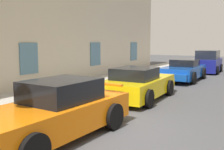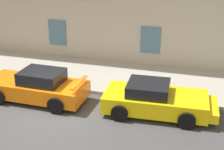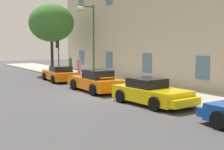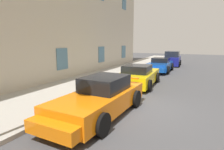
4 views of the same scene
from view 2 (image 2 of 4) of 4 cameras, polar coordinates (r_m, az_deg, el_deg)
The scene contains 4 objects.
ground_plane at distance 14.35m, azimuth -9.56°, elevation -6.50°, with size 80.00×80.00×0.00m, color #444447.
sidewalk at distance 17.98m, azimuth -3.64°, elevation 0.14°, with size 60.00×4.23×0.14m, color #A8A399.
sportscar_yellow_flank at distance 15.51m, azimuth -13.24°, elevation -1.90°, with size 5.00×2.12×1.44m.
sportscar_white_middle at distance 14.07m, azimuth 8.01°, elevation -4.27°, with size 4.72×2.37×1.34m.
Camera 2 is at (5.73, -11.24, 6.84)m, focal length 53.82 mm.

